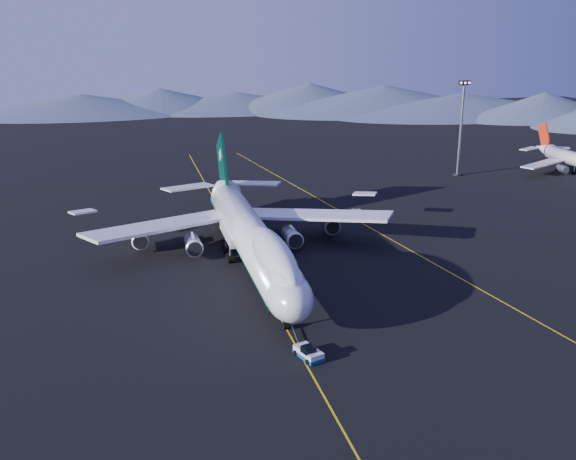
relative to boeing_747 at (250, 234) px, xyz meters
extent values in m
plane|color=black|center=(0.00, -0.03, -5.81)|extent=(500.00, 500.00, 0.00)
cube|color=gold|center=(0.00, -0.03, -5.80)|extent=(0.25, 220.00, 0.01)
cube|color=gold|center=(30.00, 9.97, -5.80)|extent=(28.08, 198.09, 0.01)
cone|color=#46546D|center=(-40.81, 231.40, 0.19)|extent=(100.00, 100.00, 12.00)
cone|color=#46546D|center=(36.76, 232.07, 0.19)|extent=(100.00, 100.00, 12.00)
cone|color=#46546D|center=(110.33, 207.46, 0.19)|extent=(100.00, 100.00, 12.00)
cone|color=#46546D|center=(171.87, 160.24, 0.19)|extent=(100.00, 100.00, 12.00)
cylinder|color=silver|center=(0.00, -0.03, -0.21)|extent=(6.50, 56.00, 6.50)
ellipsoid|color=silver|center=(0.00, -28.03, -0.21)|extent=(6.50, 10.40, 6.50)
ellipsoid|color=silver|center=(0.00, -18.53, 2.29)|extent=(5.13, 25.16, 5.85)
cube|color=black|center=(0.00, -30.03, 0.99)|extent=(3.60, 1.61, 1.29)
cone|color=silver|center=(0.00, 32.97, 0.59)|extent=(6.50, 12.00, 6.50)
cube|color=#033226|center=(0.00, 0.97, -1.11)|extent=(6.24, 60.00, 1.10)
cube|color=silver|center=(0.00, 5.47, -1.31)|extent=(7.50, 13.00, 1.60)
cube|color=silver|center=(-14.50, 11.47, -0.61)|extent=(30.62, 23.28, 2.83)
cube|color=silver|center=(14.50, 11.47, -0.61)|extent=(30.62, 23.28, 2.83)
cylinder|color=slate|center=(-9.50, 7.47, -3.41)|extent=(2.90, 5.50, 2.90)
cylinder|color=slate|center=(-19.00, 13.97, -3.41)|extent=(2.90, 5.50, 2.90)
cylinder|color=slate|center=(9.50, 7.47, -3.41)|extent=(2.90, 5.50, 2.90)
cylinder|color=slate|center=(19.00, 13.97, -3.41)|extent=(2.90, 5.50, 2.90)
cube|color=#033226|center=(0.00, 31.97, 5.59)|extent=(0.55, 14.11, 15.94)
cube|color=silver|center=(-7.50, 34.47, 0.99)|extent=(12.39, 9.47, 0.98)
cube|color=silver|center=(7.50, 34.47, 0.99)|extent=(12.39, 9.47, 0.98)
cylinder|color=black|center=(0.00, -26.53, -5.26)|extent=(0.90, 1.10, 1.10)
cube|color=silver|center=(0.77, -35.33, -5.10)|extent=(3.30, 4.65, 1.05)
cube|color=navy|center=(0.77, -35.33, -5.48)|extent=(3.44, 4.86, 0.48)
cube|color=black|center=(0.77, -35.33, -4.33)|extent=(1.93, 1.93, 0.86)
cone|color=silver|center=(108.20, 69.29, -1.53)|extent=(4.07, 7.50, 4.07)
cube|color=silver|center=(97.49, 54.30, -2.82)|extent=(17.98, 12.14, 0.37)
cylinder|color=slate|center=(102.31, 51.63, -4.10)|extent=(2.03, 3.75, 2.03)
cube|color=#B42410|center=(108.20, 69.83, 2.54)|extent=(0.37, 7.30, 8.63)
imported|color=silver|center=(30.00, 25.59, -5.12)|extent=(2.37, 5.05, 1.40)
cylinder|color=black|center=(72.46, 58.56, -5.61)|extent=(2.50, 2.50, 0.42)
cylinder|color=slate|center=(72.46, 58.56, 7.20)|extent=(0.73, 0.73, 26.03)
cube|color=black|center=(72.46, 58.56, 20.52)|extent=(3.33, 0.83, 1.25)
camera|label=1|loc=(-19.92, -106.64, 34.82)|focal=40.00mm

